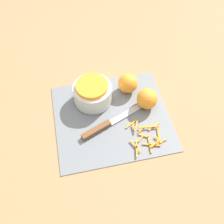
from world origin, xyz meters
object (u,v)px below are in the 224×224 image
orange_left (147,99)px  orange_right (128,83)px  knife (103,126)px  bowl_speckled (93,93)px

orange_left → orange_right: 0.10m
knife → orange_left: 0.19m
bowl_speckled → orange_right: (0.14, 0.02, -0.00)m
bowl_speckled → knife: bowl_speckled is taller
bowl_speckled → orange_right: bowl_speckled is taller
orange_left → orange_right: same height
knife → orange_right: orange_right is taller
orange_left → orange_right: size_ratio=1.01×
knife → orange_left: (0.18, 0.06, 0.03)m
orange_right → orange_left: bearing=-60.0°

